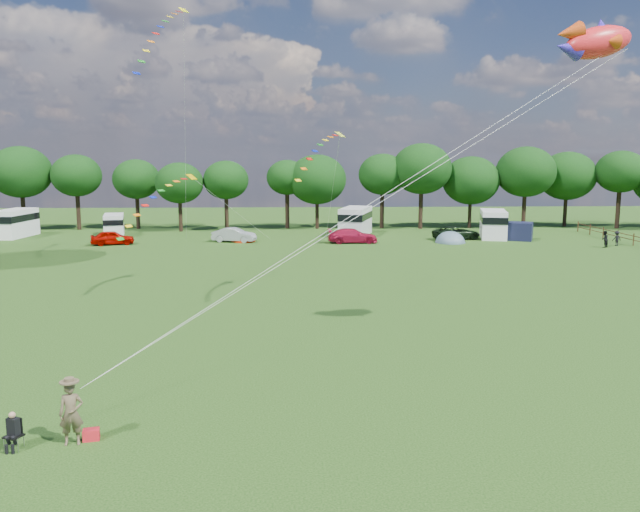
{
  "coord_description": "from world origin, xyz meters",
  "views": [
    {
      "loc": [
        -1.21,
        -19.93,
        8.34
      ],
      "look_at": [
        0.0,
        8.0,
        4.0
      ],
      "focal_mm": 35.0,
      "sensor_mm": 36.0,
      "label": 1
    }
  ],
  "objects_px": {
    "campervan_b": "(114,224)",
    "kite_flyer": "(71,413)",
    "camp_chair": "(14,426)",
    "campervan_c": "(356,220)",
    "walker_b": "(617,238)",
    "fish_kite": "(593,42)",
    "car_b": "(234,235)",
    "campervan_a": "(15,222)",
    "tent_greyblue": "(450,242)",
    "car_d": "(457,233)",
    "campervan_d": "(493,223)",
    "car_c": "(353,236)",
    "tent_orange": "(243,241)",
    "car_a": "(112,238)",
    "walker_a": "(605,239)"
  },
  "relations": [
    {
      "from": "campervan_b",
      "to": "kite_flyer",
      "type": "height_order",
      "value": "campervan_b"
    },
    {
      "from": "camp_chair",
      "to": "campervan_c",
      "type": "bearing_deg",
      "value": 96.56
    },
    {
      "from": "campervan_b",
      "to": "walker_b",
      "type": "relative_size",
      "value": 3.59
    },
    {
      "from": "fish_kite",
      "to": "car_b",
      "type": "bearing_deg",
      "value": 105.49
    },
    {
      "from": "campervan_a",
      "to": "fish_kite",
      "type": "relative_size",
      "value": 1.64
    },
    {
      "from": "car_b",
      "to": "fish_kite",
      "type": "distance_m",
      "value": 43.1
    },
    {
      "from": "tent_greyblue",
      "to": "fish_kite",
      "type": "distance_m",
      "value": 37.96
    },
    {
      "from": "campervan_a",
      "to": "campervan_b",
      "type": "height_order",
      "value": "campervan_a"
    },
    {
      "from": "car_b",
      "to": "fish_kite",
      "type": "xyz_separation_m",
      "value": [
        18.57,
        -36.84,
        12.46
      ]
    },
    {
      "from": "campervan_a",
      "to": "walker_b",
      "type": "distance_m",
      "value": 62.47
    },
    {
      "from": "campervan_b",
      "to": "car_d",
      "type": "bearing_deg",
      "value": -111.0
    },
    {
      "from": "campervan_b",
      "to": "campervan_d",
      "type": "relative_size",
      "value": 0.81
    },
    {
      "from": "campervan_c",
      "to": "walker_b",
      "type": "height_order",
      "value": "campervan_c"
    },
    {
      "from": "car_b",
      "to": "walker_b",
      "type": "relative_size",
      "value": 2.83
    },
    {
      "from": "car_c",
      "to": "car_d",
      "type": "height_order",
      "value": "car_c"
    },
    {
      "from": "campervan_b",
      "to": "camp_chair",
      "type": "relative_size",
      "value": 4.57
    },
    {
      "from": "car_c",
      "to": "camp_chair",
      "type": "distance_m",
      "value": 46.88
    },
    {
      "from": "car_c",
      "to": "tent_orange",
      "type": "bearing_deg",
      "value": 81.04
    },
    {
      "from": "car_a",
      "to": "campervan_d",
      "type": "xyz_separation_m",
      "value": [
        39.28,
        3.91,
        0.88
      ]
    },
    {
      "from": "walker_a",
      "to": "walker_b",
      "type": "height_order",
      "value": "walker_a"
    },
    {
      "from": "walker_a",
      "to": "car_d",
      "type": "bearing_deg",
      "value": -63.83
    },
    {
      "from": "tent_greyblue",
      "to": "camp_chair",
      "type": "bearing_deg",
      "value": -118.39
    },
    {
      "from": "car_c",
      "to": "kite_flyer",
      "type": "distance_m",
      "value": 46.21
    },
    {
      "from": "walker_b",
      "to": "car_a",
      "type": "bearing_deg",
      "value": -16.37
    },
    {
      "from": "car_c",
      "to": "campervan_a",
      "type": "height_order",
      "value": "campervan_a"
    },
    {
      "from": "car_c",
      "to": "walker_a",
      "type": "xyz_separation_m",
      "value": [
        23.75,
        -4.36,
        0.08
      ]
    },
    {
      "from": "car_a",
      "to": "tent_orange",
      "type": "relative_size",
      "value": 1.52
    },
    {
      "from": "campervan_c",
      "to": "fish_kite",
      "type": "height_order",
      "value": "fish_kite"
    },
    {
      "from": "campervan_c",
      "to": "campervan_d",
      "type": "xyz_separation_m",
      "value": [
        14.54,
        -2.83,
        -0.07
      ]
    },
    {
      "from": "kite_flyer",
      "to": "campervan_a",
      "type": "bearing_deg",
      "value": 103.28
    },
    {
      "from": "campervan_c",
      "to": "tent_greyblue",
      "type": "relative_size",
      "value": 2.03
    },
    {
      "from": "car_c",
      "to": "tent_orange",
      "type": "distance_m",
      "value": 11.27
    },
    {
      "from": "car_c",
      "to": "fish_kite",
      "type": "bearing_deg",
      "value": -170.27
    },
    {
      "from": "car_b",
      "to": "car_c",
      "type": "xyz_separation_m",
      "value": [
        12.0,
        -1.2,
        -0.0
      ]
    },
    {
      "from": "tent_greyblue",
      "to": "walker_a",
      "type": "distance_m",
      "value": 14.46
    },
    {
      "from": "campervan_c",
      "to": "tent_greyblue",
      "type": "distance_m",
      "value": 11.26
    },
    {
      "from": "car_c",
      "to": "walker_b",
      "type": "height_order",
      "value": "walker_b"
    },
    {
      "from": "car_a",
      "to": "campervan_b",
      "type": "bearing_deg",
      "value": -2.14
    },
    {
      "from": "campervan_b",
      "to": "fish_kite",
      "type": "height_order",
      "value": "fish_kite"
    },
    {
      "from": "car_c",
      "to": "campervan_d",
      "type": "bearing_deg",
      "value": -77.85
    },
    {
      "from": "car_d",
      "to": "walker_a",
      "type": "distance_m",
      "value": 14.2
    },
    {
      "from": "car_b",
      "to": "campervan_d",
      "type": "relative_size",
      "value": 0.64
    },
    {
      "from": "tent_orange",
      "to": "camp_chair",
      "type": "bearing_deg",
      "value": -93.7
    },
    {
      "from": "car_b",
      "to": "walker_a",
      "type": "xyz_separation_m",
      "value": [
        35.76,
        -5.56,
        0.08
      ]
    },
    {
      "from": "campervan_c",
      "to": "fish_kite",
      "type": "xyz_separation_m",
      "value": [
        5.64,
        -42.01,
        11.53
      ]
    },
    {
      "from": "campervan_a",
      "to": "campervan_d",
      "type": "bearing_deg",
      "value": -88.54
    },
    {
      "from": "car_d",
      "to": "camp_chair",
      "type": "bearing_deg",
      "value": 136.75
    },
    {
      "from": "car_c",
      "to": "kite_flyer",
      "type": "height_order",
      "value": "kite_flyer"
    },
    {
      "from": "walker_a",
      "to": "campervan_a",
      "type": "bearing_deg",
      "value": -46.13
    },
    {
      "from": "campervan_a",
      "to": "campervan_d",
      "type": "relative_size",
      "value": 0.97
    }
  ]
}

